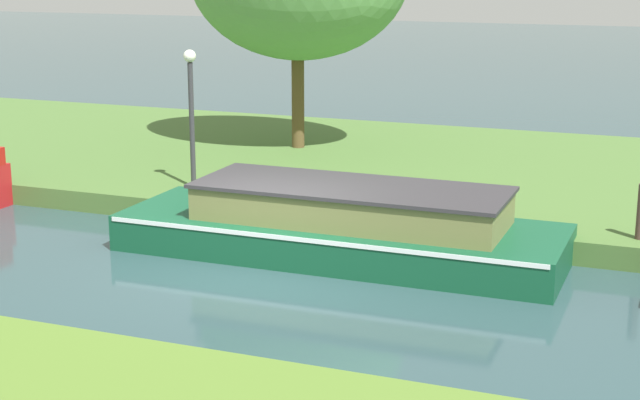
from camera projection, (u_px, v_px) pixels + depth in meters
ground_plane at (264, 270)px, 15.39m from camera, size 120.00×120.00×0.00m
riverbank_far at (396, 170)px, 21.66m from camera, size 72.00×10.00×0.40m
forest_cruiser at (343, 226)px, 16.04m from camera, size 7.31×2.38×1.19m
lamp_post at (191, 101)px, 18.77m from camera, size 0.24×0.24×2.67m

